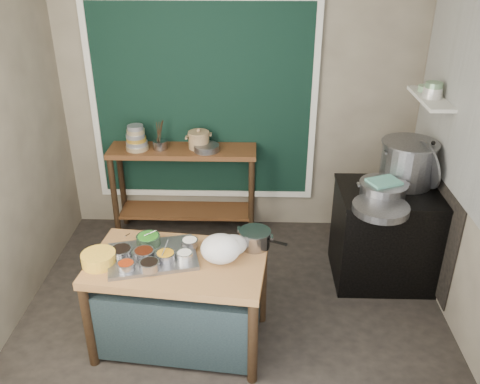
{
  "coord_description": "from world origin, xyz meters",
  "views": [
    {
      "loc": [
        0.16,
        -3.33,
        2.83
      ],
      "look_at": [
        0.05,
        0.25,
        1.0
      ],
      "focal_mm": 38.0,
      "sensor_mm": 36.0,
      "label": 1
    }
  ],
  "objects_px": {
    "condiment_tray": "(153,256)",
    "stock_pot": "(408,163)",
    "stove_block": "(387,236)",
    "saucepan": "(255,239)",
    "yellow_basin": "(99,259)",
    "prep_table": "(180,302)",
    "ceramic_crock": "(199,141)",
    "back_counter": "(185,191)",
    "utensil_cup": "(160,145)",
    "steamer": "(383,190)"
  },
  "relations": [
    {
      "from": "condiment_tray",
      "to": "stock_pot",
      "type": "height_order",
      "value": "stock_pot"
    },
    {
      "from": "stove_block",
      "to": "stock_pot",
      "type": "xyz_separation_m",
      "value": [
        0.13,
        0.16,
        0.65
      ]
    },
    {
      "from": "saucepan",
      "to": "yellow_basin",
      "type": "bearing_deg",
      "value": -143.17
    },
    {
      "from": "prep_table",
      "to": "ceramic_crock",
      "type": "xyz_separation_m",
      "value": [
        -0.0,
        1.64,
        0.65
      ]
    },
    {
      "from": "back_counter",
      "to": "stock_pot",
      "type": "bearing_deg",
      "value": -15.72
    },
    {
      "from": "back_counter",
      "to": "utensil_cup",
      "type": "distance_m",
      "value": 0.56
    },
    {
      "from": "saucepan",
      "to": "back_counter",
      "type": "bearing_deg",
      "value": 139.95
    },
    {
      "from": "saucepan",
      "to": "steamer",
      "type": "distance_m",
      "value": 1.21
    },
    {
      "from": "condiment_tray",
      "to": "saucepan",
      "type": "bearing_deg",
      "value": 13.6
    },
    {
      "from": "back_counter",
      "to": "ceramic_crock",
      "type": "relative_size",
      "value": 6.6
    },
    {
      "from": "yellow_basin",
      "to": "saucepan",
      "type": "relative_size",
      "value": 0.99
    },
    {
      "from": "stove_block",
      "to": "utensil_cup",
      "type": "height_order",
      "value": "utensil_cup"
    },
    {
      "from": "stock_pot",
      "to": "prep_table",
      "type": "bearing_deg",
      "value": -150.47
    },
    {
      "from": "ceramic_crock",
      "to": "stock_pot",
      "type": "distance_m",
      "value": 1.95
    },
    {
      "from": "stove_block",
      "to": "utensil_cup",
      "type": "distance_m",
      "value": 2.3
    },
    {
      "from": "back_counter",
      "to": "saucepan",
      "type": "height_order",
      "value": "back_counter"
    },
    {
      "from": "stove_block",
      "to": "yellow_basin",
      "type": "distance_m",
      "value": 2.49
    },
    {
      "from": "stock_pot",
      "to": "steamer",
      "type": "distance_m",
      "value": 0.39
    },
    {
      "from": "prep_table",
      "to": "saucepan",
      "type": "bearing_deg",
      "value": 26.36
    },
    {
      "from": "saucepan",
      "to": "ceramic_crock",
      "type": "xyz_separation_m",
      "value": [
        -0.56,
        1.44,
        0.21
      ]
    },
    {
      "from": "stove_block",
      "to": "stock_pot",
      "type": "distance_m",
      "value": 0.68
    },
    {
      "from": "stove_block",
      "to": "ceramic_crock",
      "type": "xyz_separation_m",
      "value": [
        -1.74,
        0.75,
        0.6
      ]
    },
    {
      "from": "prep_table",
      "to": "stock_pot",
      "type": "distance_m",
      "value": 2.25
    },
    {
      "from": "prep_table",
      "to": "ceramic_crock",
      "type": "distance_m",
      "value": 1.76
    },
    {
      "from": "stock_pot",
      "to": "saucepan",
      "type": "bearing_deg",
      "value": -146.93
    },
    {
      "from": "prep_table",
      "to": "steamer",
      "type": "bearing_deg",
      "value": 32.26
    },
    {
      "from": "ceramic_crock",
      "to": "steamer",
      "type": "relative_size",
      "value": 0.55
    },
    {
      "from": "utensil_cup",
      "to": "steamer",
      "type": "relative_size",
      "value": 0.36
    },
    {
      "from": "condiment_tray",
      "to": "ceramic_crock",
      "type": "distance_m",
      "value": 1.64
    },
    {
      "from": "back_counter",
      "to": "stock_pot",
      "type": "relative_size",
      "value": 2.96
    },
    {
      "from": "saucepan",
      "to": "utensil_cup",
      "type": "relative_size",
      "value": 1.66
    },
    {
      "from": "stock_pot",
      "to": "yellow_basin",
      "type": "bearing_deg",
      "value": -155.01
    },
    {
      "from": "utensil_cup",
      "to": "steamer",
      "type": "height_order",
      "value": "utensil_cup"
    },
    {
      "from": "saucepan",
      "to": "prep_table",
      "type": "bearing_deg",
      "value": -136.83
    },
    {
      "from": "back_counter",
      "to": "stove_block",
      "type": "distance_m",
      "value": 2.04
    },
    {
      "from": "condiment_tray",
      "to": "yellow_basin",
      "type": "bearing_deg",
      "value": -165.87
    },
    {
      "from": "prep_table",
      "to": "steamer",
      "type": "relative_size",
      "value": 3.11
    },
    {
      "from": "condiment_tray",
      "to": "saucepan",
      "type": "height_order",
      "value": "saucepan"
    },
    {
      "from": "back_counter",
      "to": "yellow_basin",
      "type": "bearing_deg",
      "value": -102.44
    },
    {
      "from": "back_counter",
      "to": "yellow_basin",
      "type": "relative_size",
      "value": 6.04
    },
    {
      "from": "back_counter",
      "to": "utensil_cup",
      "type": "height_order",
      "value": "utensil_cup"
    },
    {
      "from": "saucepan",
      "to": "stock_pot",
      "type": "relative_size",
      "value": 0.49
    },
    {
      "from": "utensil_cup",
      "to": "ceramic_crock",
      "type": "distance_m",
      "value": 0.38
    },
    {
      "from": "utensil_cup",
      "to": "ceramic_crock",
      "type": "bearing_deg",
      "value": 5.39
    },
    {
      "from": "yellow_basin",
      "to": "stock_pot",
      "type": "relative_size",
      "value": 0.49
    },
    {
      "from": "saucepan",
      "to": "steamer",
      "type": "bearing_deg",
      "value": 51.96
    },
    {
      "from": "utensil_cup",
      "to": "stove_block",
      "type": "bearing_deg",
      "value": -18.6
    },
    {
      "from": "back_counter",
      "to": "ceramic_crock",
      "type": "distance_m",
      "value": 0.57
    },
    {
      "from": "saucepan",
      "to": "utensil_cup",
      "type": "height_order",
      "value": "utensil_cup"
    },
    {
      "from": "prep_table",
      "to": "ceramic_crock",
      "type": "bearing_deg",
      "value": 96.39
    }
  ]
}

